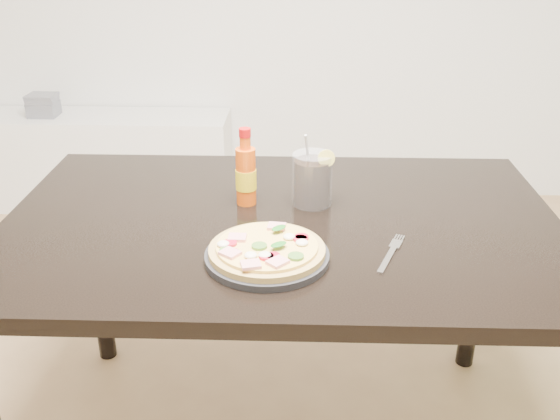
{
  "coord_description": "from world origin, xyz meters",
  "views": [
    {
      "loc": [
        0.28,
        -1.05,
        1.44
      ],
      "look_at": [
        0.24,
        0.24,
        0.83
      ],
      "focal_mm": 40.0,
      "sensor_mm": 36.0,
      "label": 1
    }
  ],
  "objects_px": {
    "plate": "(267,256)",
    "media_console": "(99,160)",
    "dining_table": "(282,247)",
    "fork": "(391,252)",
    "pizza": "(267,249)",
    "cola_cup": "(312,180)",
    "hot_sauce_bottle": "(246,174)"
  },
  "relations": [
    {
      "from": "plate",
      "to": "media_console",
      "type": "relative_size",
      "value": 0.2
    },
    {
      "from": "plate",
      "to": "fork",
      "type": "relative_size",
      "value": 1.52
    },
    {
      "from": "fork",
      "to": "hot_sauce_bottle",
      "type": "bearing_deg",
      "value": 164.7
    },
    {
      "from": "hot_sauce_bottle",
      "to": "plate",
      "type": "bearing_deg",
      "value": -76.85
    },
    {
      "from": "dining_table",
      "to": "plate",
      "type": "height_order",
      "value": "plate"
    },
    {
      "from": "media_console",
      "to": "hot_sauce_bottle",
      "type": "bearing_deg",
      "value": -59.87
    },
    {
      "from": "dining_table",
      "to": "media_console",
      "type": "bearing_deg",
      "value": 121.2
    },
    {
      "from": "dining_table",
      "to": "cola_cup",
      "type": "distance_m",
      "value": 0.19
    },
    {
      "from": "pizza",
      "to": "media_console",
      "type": "height_order",
      "value": "pizza"
    },
    {
      "from": "pizza",
      "to": "hot_sauce_bottle",
      "type": "bearing_deg",
      "value": 102.91
    },
    {
      "from": "plate",
      "to": "fork",
      "type": "xyz_separation_m",
      "value": [
        0.28,
        0.04,
        -0.01
      ]
    },
    {
      "from": "fork",
      "to": "media_console",
      "type": "relative_size",
      "value": 0.13
    },
    {
      "from": "dining_table",
      "to": "hot_sauce_bottle",
      "type": "height_order",
      "value": "hot_sauce_bottle"
    },
    {
      "from": "dining_table",
      "to": "cola_cup",
      "type": "relative_size",
      "value": 7.17
    },
    {
      "from": "hot_sauce_bottle",
      "to": "cola_cup",
      "type": "relative_size",
      "value": 1.06
    },
    {
      "from": "dining_table",
      "to": "fork",
      "type": "height_order",
      "value": "fork"
    },
    {
      "from": "pizza",
      "to": "cola_cup",
      "type": "height_order",
      "value": "cola_cup"
    },
    {
      "from": "plate",
      "to": "fork",
      "type": "bearing_deg",
      "value": 7.71
    },
    {
      "from": "pizza",
      "to": "fork",
      "type": "height_order",
      "value": "pizza"
    },
    {
      "from": "plate",
      "to": "pizza",
      "type": "distance_m",
      "value": 0.02
    },
    {
      "from": "plate",
      "to": "hot_sauce_bottle",
      "type": "distance_m",
      "value": 0.32
    },
    {
      "from": "plate",
      "to": "dining_table",
      "type": "bearing_deg",
      "value": 82.94
    },
    {
      "from": "plate",
      "to": "pizza",
      "type": "relative_size",
      "value": 1.07
    },
    {
      "from": "dining_table",
      "to": "hot_sauce_bottle",
      "type": "bearing_deg",
      "value": 136.69
    },
    {
      "from": "plate",
      "to": "media_console",
      "type": "xyz_separation_m",
      "value": [
        -1.01,
        1.92,
        -0.51
      ]
    },
    {
      "from": "plate",
      "to": "media_console",
      "type": "bearing_deg",
      "value": 117.76
    },
    {
      "from": "media_console",
      "to": "fork",
      "type": "bearing_deg",
      "value": -55.57
    },
    {
      "from": "cola_cup",
      "to": "media_console",
      "type": "relative_size",
      "value": 0.14
    },
    {
      "from": "plate",
      "to": "pizza",
      "type": "height_order",
      "value": "pizza"
    },
    {
      "from": "pizza",
      "to": "hot_sauce_bottle",
      "type": "xyz_separation_m",
      "value": [
        -0.07,
        0.3,
        0.05
      ]
    },
    {
      "from": "dining_table",
      "to": "media_console",
      "type": "height_order",
      "value": "dining_table"
    },
    {
      "from": "plate",
      "to": "hot_sauce_bottle",
      "type": "xyz_separation_m",
      "value": [
        -0.07,
        0.3,
        0.07
      ]
    }
  ]
}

